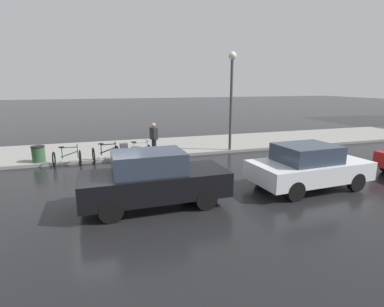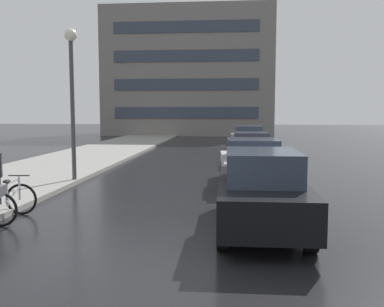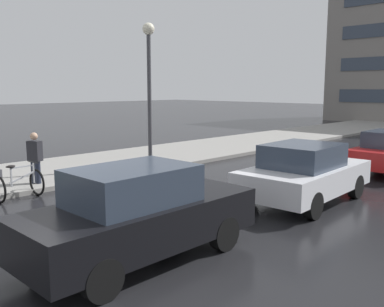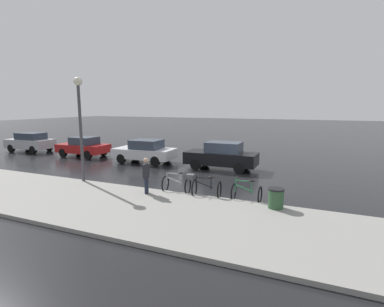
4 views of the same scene
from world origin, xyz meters
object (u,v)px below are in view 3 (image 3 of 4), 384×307
(bicycle_third, at_px, (13,182))
(pedestrian, at_px, (35,157))
(car_white, at_px, (304,173))
(car_black, at_px, (139,214))
(streetlamp, at_px, (149,73))

(bicycle_third, bearing_deg, pedestrian, 131.44)
(bicycle_third, xyz_separation_m, car_white, (5.56, 5.28, 0.28))
(car_black, distance_m, car_white, 5.42)
(car_white, bearing_deg, bicycle_third, -136.51)
(car_black, distance_m, streetlamp, 8.32)
(car_white, height_order, pedestrian, pedestrian)
(pedestrian, bearing_deg, streetlamp, 82.13)
(car_black, xyz_separation_m, car_white, (0.04, 5.42, -0.05))
(bicycle_third, relative_size, car_white, 0.34)
(pedestrian, relative_size, streetlamp, 0.32)
(bicycle_third, distance_m, streetlamp, 5.89)
(car_black, relative_size, car_white, 1.03)
(car_black, height_order, pedestrian, pedestrian)
(bicycle_third, bearing_deg, streetlamp, 94.61)
(bicycle_third, relative_size, car_black, 0.33)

